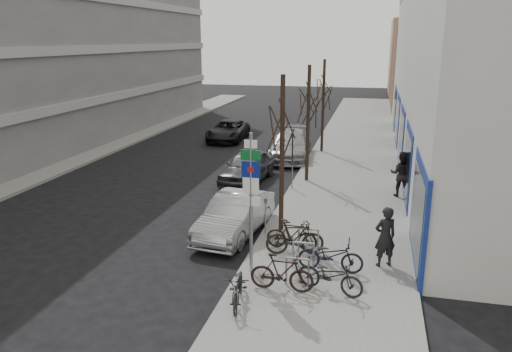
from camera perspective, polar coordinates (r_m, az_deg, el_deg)
The scene contains 25 objects.
ground at distance 15.31m, azimuth -9.43°, elevation -10.37°, with size 120.00×120.00×0.00m, color black.
sidewalk_east at distance 23.59m, azimuth 10.35°, elevation -0.93°, with size 5.00×70.00×0.15m, color slate.
sidewalk_west at distance 28.81m, azimuth -22.10°, elevation 1.15°, with size 3.00×70.00×0.15m, color slate.
brick_building_far at distance 53.23m, azimuth 21.95°, elevation 11.50°, with size 12.00×14.00×8.00m, color brown.
tan_building_far at distance 68.14m, azimuth 20.68°, elevation 12.66°, with size 13.00×12.00×9.00m, color #937A5B.
highway_sign_pole at distance 13.67m, azimuth -0.57°, elevation -2.25°, with size 0.55×0.10×4.20m.
bike_rack at distance 14.62m, azimuth 5.43°, elevation -8.65°, with size 0.66×2.26×0.83m.
tree_near at distance 16.60m, azimuth 3.05°, elevation 6.72°, with size 1.80×1.80×5.50m.
tree_mid at distance 22.97m, azimuth 6.05°, elevation 9.07°, with size 1.80×1.80×5.50m.
tree_far at distance 29.40m, azimuth 7.76°, elevation 10.38°, with size 1.80×1.80×5.50m.
meter_front at distance 16.99m, azimuth 1.09°, elevation -4.15°, with size 0.10×0.08×1.27m.
meter_mid at distance 22.16m, azimuth 4.15°, elevation 0.49°, with size 0.10×0.08×1.27m.
meter_back at distance 27.46m, azimuth 6.04°, elevation 3.36°, with size 0.10×0.08×1.27m.
bike_near_left at distance 12.76m, azimuth -2.02°, elevation -12.28°, with size 0.52×1.72×1.05m, color black.
bike_near_right at distance 13.37m, azimuth 2.97°, elevation -10.95°, with size 0.51×1.72×1.05m, color black.
bike_mid_curb at distance 14.53m, azimuth 8.53°, elevation -8.65°, with size 0.56×1.87×1.14m, color black.
bike_mid_inner at distance 15.50m, azimuth 4.47°, elevation -7.02°, with size 0.54×1.82×1.11m, color black.
bike_far_curb at distance 13.42m, azimuth 8.51°, elevation -10.84°, with size 0.55×1.82×1.11m, color black.
bike_far_inner at distance 15.85m, azimuth 4.11°, elevation -6.68°, with size 0.49×1.66×1.01m, color black.
parked_car_front at distance 17.29m, azimuth -2.43°, elevation -4.53°, with size 1.51×4.33×1.43m, color #A3A3A8.
parked_car_mid at distance 23.79m, azimuth -0.98°, elevation 1.08°, with size 1.71×4.24×1.44m, color #47464B.
parked_car_back at distance 28.48m, azimuth 3.96°, elevation 3.57°, with size 2.19×5.40×1.57m, color #9B9BA0.
lane_car at distance 33.65m, azimuth -3.22°, elevation 5.20°, with size 2.20×4.78×1.33m, color black.
pedestrian_near at distance 15.04m, azimuth 14.54°, elevation -6.73°, with size 0.66×0.44×1.82m, color black.
pedestrian_far at distance 21.84m, azimuth 16.27°, elevation 0.26°, with size 0.72×0.49×1.96m, color black.
Camera 1 is at (5.57, -12.64, 6.60)m, focal length 35.00 mm.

